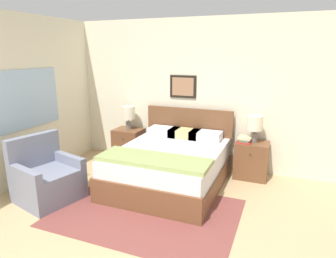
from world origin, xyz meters
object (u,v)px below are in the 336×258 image
nightstand_by_door (251,160)px  bed (170,165)px  nightstand_near_window (129,144)px  table_lamp_near_window (128,114)px  armchair (47,179)px  table_lamp_by_door (255,124)px

nightstand_by_door → bed: bearing=-147.3°
nightstand_near_window → table_lamp_near_window: bearing=96.9°
armchair → table_lamp_by_door: bearing=140.5°
table_lamp_near_window → nightstand_by_door: bearing=-0.7°
nightstand_near_window → nightstand_by_door: same height
nightstand_by_door → table_lamp_near_window: size_ratio=1.39×
armchair → bed: bearing=142.3°
armchair → table_lamp_near_window: table_lamp_near_window is taller
bed → armchair: size_ratio=2.08×
armchair → table_lamp_by_door: 3.25m
bed → table_lamp_by_door: (1.15, 0.76, 0.58)m
nightstand_near_window → table_lamp_by_door: (2.30, 0.03, 0.60)m
armchair → table_lamp_by_door: table_lamp_by_door is taller
nightstand_near_window → table_lamp_near_window: (-0.00, 0.03, 0.60)m
bed → nightstand_by_door: (1.14, 0.73, -0.02)m
armchair → nightstand_by_door: 3.16m
bed → table_lamp_near_window: size_ratio=4.43×
nightstand_by_door → table_lamp_by_door: size_ratio=1.39×
bed → table_lamp_near_window: 1.49m
nightstand_near_window → table_lamp_by_door: size_ratio=1.39×
nightstand_by_door → table_lamp_near_window: (-2.29, 0.03, 0.60)m
armchair → nightstand_by_door: bearing=140.1°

